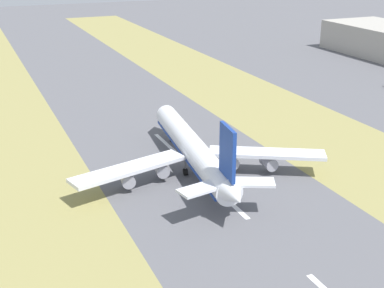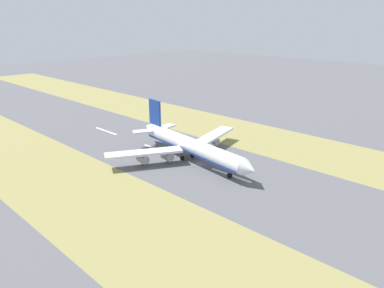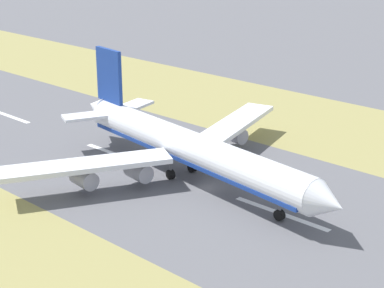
% 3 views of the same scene
% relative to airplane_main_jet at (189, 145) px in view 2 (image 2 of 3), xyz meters
% --- Properties ---
extents(ground_plane, '(800.00, 800.00, 0.00)m').
position_rel_airplane_main_jet_xyz_m(ground_plane, '(0.73, 6.27, -6.02)').
color(ground_plane, '#56565B').
extents(grass_median_west, '(40.00, 600.00, 0.01)m').
position_rel_airplane_main_jet_xyz_m(grass_median_west, '(-44.27, 6.27, -6.02)').
color(grass_median_west, olive).
rests_on(grass_median_west, ground).
extents(grass_median_east, '(40.00, 600.00, 0.01)m').
position_rel_airplane_main_jet_xyz_m(grass_median_east, '(45.73, 6.27, -6.02)').
color(grass_median_east, olive).
rests_on(grass_median_east, ground).
extents(centreline_dash_near, '(1.20, 18.00, 0.01)m').
position_rel_airplane_main_jet_xyz_m(centreline_dash_near, '(0.73, -58.11, -6.01)').
color(centreline_dash_near, silver).
rests_on(centreline_dash_near, ground).
extents(centreline_dash_mid, '(1.20, 18.00, 0.01)m').
position_rel_airplane_main_jet_xyz_m(centreline_dash_mid, '(0.73, -18.11, -6.01)').
color(centreline_dash_mid, silver).
rests_on(centreline_dash_mid, ground).
extents(centreline_dash_far, '(1.20, 18.00, 0.01)m').
position_rel_airplane_main_jet_xyz_m(centreline_dash_far, '(0.73, 21.89, -6.01)').
color(centreline_dash_far, silver).
rests_on(centreline_dash_far, ground).
extents(airplane_main_jet, '(63.64, 67.16, 20.20)m').
position_rel_airplane_main_jet_xyz_m(airplane_main_jet, '(0.00, 0.00, 0.00)').
color(airplane_main_jet, silver).
rests_on(airplane_main_jet, ground).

